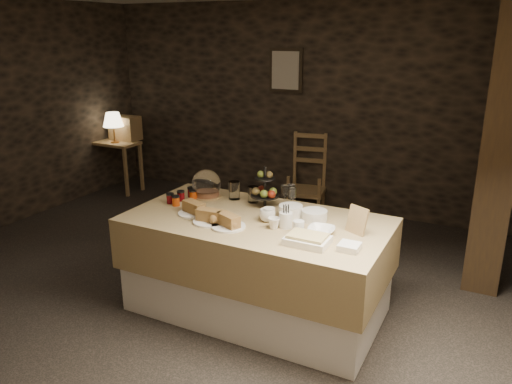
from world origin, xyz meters
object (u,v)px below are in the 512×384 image
at_px(wine_rack, 125,128).
at_px(fruit_stand, 265,191).
at_px(buffet_table, 256,258).
at_px(chair, 309,176).
at_px(console_table, 116,150).
at_px(table_lamp, 113,120).
at_px(timber_column, 501,147).

xyz_separation_m(wine_rack, fruit_stand, (3.18, -1.90, 0.05)).
bearing_deg(buffet_table, chair, 102.10).
xyz_separation_m(chair, fruit_stand, (0.48, -2.26, 0.51)).
distance_m(console_table, wine_rack, 0.35).
height_order(console_table, wine_rack, wine_rack).
xyz_separation_m(table_lamp, wine_rack, (0.00, 0.23, -0.15)).
bearing_deg(buffet_table, console_table, 148.59).
bearing_deg(table_lamp, chair, 12.48).
bearing_deg(fruit_stand, console_table, 151.98).
xyz_separation_m(console_table, wine_rack, (0.05, 0.18, 0.30)).
distance_m(chair, timber_column, 2.68).
relative_size(table_lamp, chair, 0.55).
relative_size(chair, fruit_stand, 2.24).
distance_m(wine_rack, timber_column, 4.99).
bearing_deg(chair, table_lamp, -178.15).
height_order(buffet_table, fruit_stand, fruit_stand).
bearing_deg(wine_rack, fruit_stand, -30.85).
relative_size(buffet_table, wine_rack, 4.90).
relative_size(buffet_table, console_table, 2.84).
bearing_deg(console_table, chair, 11.26).
bearing_deg(fruit_stand, buffet_table, -76.56).
bearing_deg(buffet_table, table_lamp, 148.84).
distance_m(buffet_table, chair, 2.62).
height_order(console_table, timber_column, timber_column).
relative_size(console_table, timber_column, 0.28).
relative_size(table_lamp, timber_column, 0.16).
bearing_deg(fruit_stand, table_lamp, 152.31).
distance_m(buffet_table, wine_rack, 3.94).
relative_size(console_table, table_lamp, 1.71).
bearing_deg(chair, fruit_stand, -88.70).
distance_m(table_lamp, fruit_stand, 3.59).
bearing_deg(chair, timber_column, -40.84).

